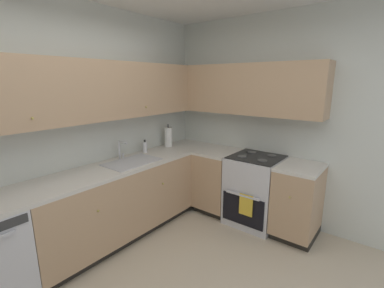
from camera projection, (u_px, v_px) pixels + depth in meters
The scene contains 13 objects.
wall_back at pixel (57, 130), 2.77m from camera, with size 4.21×0.05×2.64m, color silver.
wall_right at pixel (290, 122), 3.34m from camera, with size 0.05×3.45×2.64m, color silver.
lower_cabinets_back at pixel (118, 203), 3.12m from camera, with size 2.01×0.62×0.85m.
countertop_back at pixel (115, 168), 3.02m from camera, with size 3.22×0.60×0.04m, color beige.
lower_cabinets_right at pixel (252, 191), 3.48m from camera, with size 0.62×1.57×0.85m.
countertop_right at pixel (254, 159), 3.37m from camera, with size 0.60×1.57×0.03m.
oven_range at pixel (255, 189), 3.47m from camera, with size 0.68×0.62×1.03m.
upper_cabinets_back at pixel (89, 91), 2.78m from camera, with size 2.90×0.34×0.63m.
upper_cabinets_right at pixel (240, 89), 3.47m from camera, with size 0.32×2.12×0.63m.
sink at pixel (132, 165), 3.17m from camera, with size 0.63×0.40×0.10m.
faucet at pixel (121, 148), 3.26m from camera, with size 0.07×0.16×0.23m.
soap_bottle at pixel (145, 147), 3.58m from camera, with size 0.06×0.06×0.17m.
paper_towel_roll at pixel (168, 137), 3.89m from camera, with size 0.11×0.11×0.34m.
Camera 1 is at (-1.28, -1.09, 1.82)m, focal length 25.05 mm.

